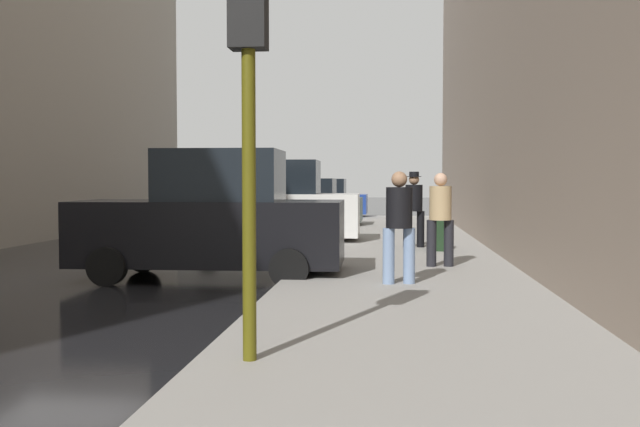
{
  "coord_description": "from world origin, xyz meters",
  "views": [
    {
      "loc": [
        5.72,
        -11.88,
        1.73
      ],
      "look_at": [
        4.1,
        4.49,
        0.96
      ],
      "focal_mm": 40.0,
      "sensor_mm": 36.0,
      "label": 1
    }
  ],
  "objects_px": {
    "parked_blue_sedan": "(320,200)",
    "pedestrian_in_tan_coat": "(440,214)",
    "traffic_light": "(249,60)",
    "parked_dark_green_sedan": "(304,205)",
    "rolling_suitcase": "(437,235)",
    "parked_black_suv": "(213,220)",
    "fire_hydrant": "(343,226)",
    "parked_white_van": "(274,206)",
    "pedestrian_with_fedora": "(414,205)",
    "pedestrian_in_jeans": "(399,221)"
  },
  "relations": [
    {
      "from": "parked_blue_sedan",
      "to": "pedestrian_in_tan_coat",
      "type": "relative_size",
      "value": 2.46
    },
    {
      "from": "traffic_light",
      "to": "parked_dark_green_sedan",
      "type": "bearing_deg",
      "value": 95.53
    },
    {
      "from": "rolling_suitcase",
      "to": "parked_dark_green_sedan",
      "type": "bearing_deg",
      "value": 114.47
    },
    {
      "from": "traffic_light",
      "to": "pedestrian_in_tan_coat",
      "type": "relative_size",
      "value": 2.11
    },
    {
      "from": "parked_black_suv",
      "to": "rolling_suitcase",
      "type": "relative_size",
      "value": 4.46
    },
    {
      "from": "parked_blue_sedan",
      "to": "rolling_suitcase",
      "type": "relative_size",
      "value": 4.05
    },
    {
      "from": "parked_blue_sedan",
      "to": "pedestrian_in_tan_coat",
      "type": "distance_m",
      "value": 18.5
    },
    {
      "from": "parked_blue_sedan",
      "to": "parked_dark_green_sedan",
      "type": "bearing_deg",
      "value": -90.0
    },
    {
      "from": "fire_hydrant",
      "to": "pedestrian_in_tan_coat",
      "type": "xyz_separation_m",
      "value": [
        2.18,
        -6.1,
        0.61
      ]
    },
    {
      "from": "parked_dark_green_sedan",
      "to": "rolling_suitcase",
      "type": "xyz_separation_m",
      "value": [
        4.13,
        -9.08,
        -0.36
      ]
    },
    {
      "from": "parked_white_van",
      "to": "fire_hydrant",
      "type": "bearing_deg",
      "value": 18.48
    },
    {
      "from": "pedestrian_with_fedora",
      "to": "parked_dark_green_sedan",
      "type": "bearing_deg",
      "value": 113.4
    },
    {
      "from": "pedestrian_in_jeans",
      "to": "fire_hydrant",
      "type": "bearing_deg",
      "value": 99.54
    },
    {
      "from": "parked_dark_green_sedan",
      "to": "fire_hydrant",
      "type": "bearing_deg",
      "value": -73.31
    },
    {
      "from": "parked_dark_green_sedan",
      "to": "traffic_light",
      "type": "bearing_deg",
      "value": -84.47
    },
    {
      "from": "pedestrian_with_fedora",
      "to": "traffic_light",
      "type": "bearing_deg",
      "value": -99.36
    },
    {
      "from": "parked_black_suv",
      "to": "parked_white_van",
      "type": "distance_m",
      "value": 6.52
    },
    {
      "from": "traffic_light",
      "to": "parked_black_suv",
      "type": "bearing_deg",
      "value": 107.13
    },
    {
      "from": "parked_dark_green_sedan",
      "to": "pedestrian_with_fedora",
      "type": "distance_m",
      "value": 9.14
    },
    {
      "from": "parked_black_suv",
      "to": "rolling_suitcase",
      "type": "xyz_separation_m",
      "value": [
        4.13,
        4.06,
        -0.54
      ]
    },
    {
      "from": "fire_hydrant",
      "to": "pedestrian_in_jeans",
      "type": "height_order",
      "value": "pedestrian_in_jeans"
    },
    {
      "from": "pedestrian_with_fedora",
      "to": "rolling_suitcase",
      "type": "bearing_deg",
      "value": -54.1
    },
    {
      "from": "traffic_light",
      "to": "rolling_suitcase",
      "type": "xyz_separation_m",
      "value": [
        2.28,
        10.07,
        -2.27
      ]
    },
    {
      "from": "pedestrian_with_fedora",
      "to": "pedestrian_in_tan_coat",
      "type": "xyz_separation_m",
      "value": [
        0.36,
        -3.73,
        -0.03
      ]
    },
    {
      "from": "parked_white_van",
      "to": "rolling_suitcase",
      "type": "height_order",
      "value": "parked_white_van"
    },
    {
      "from": "rolling_suitcase",
      "to": "parked_black_suv",
      "type": "bearing_deg",
      "value": -135.51
    },
    {
      "from": "parked_white_van",
      "to": "traffic_light",
      "type": "height_order",
      "value": "traffic_light"
    },
    {
      "from": "rolling_suitcase",
      "to": "pedestrian_in_tan_coat",
      "type": "bearing_deg",
      "value": -92.77
    },
    {
      "from": "parked_white_van",
      "to": "rolling_suitcase",
      "type": "relative_size",
      "value": 4.45
    },
    {
      "from": "parked_black_suv",
      "to": "parked_dark_green_sedan",
      "type": "xyz_separation_m",
      "value": [
        0.0,
        13.14,
        -0.18
      ]
    },
    {
      "from": "parked_blue_sedan",
      "to": "traffic_light",
      "type": "xyz_separation_m",
      "value": [
        1.85,
        -25.1,
        1.91
      ]
    },
    {
      "from": "parked_black_suv",
      "to": "pedestrian_in_jeans",
      "type": "distance_m",
      "value": 3.44
    },
    {
      "from": "traffic_light",
      "to": "pedestrian_in_jeans",
      "type": "distance_m",
      "value": 5.23
    },
    {
      "from": "parked_blue_sedan",
      "to": "pedestrian_in_tan_coat",
      "type": "xyz_separation_m",
      "value": [
        3.99,
        -18.06,
        0.26
      ]
    },
    {
      "from": "parked_black_suv",
      "to": "pedestrian_in_tan_coat",
      "type": "height_order",
      "value": "parked_black_suv"
    },
    {
      "from": "pedestrian_in_tan_coat",
      "to": "pedestrian_with_fedora",
      "type": "bearing_deg",
      "value": 95.47
    },
    {
      "from": "pedestrian_in_tan_coat",
      "to": "rolling_suitcase",
      "type": "height_order",
      "value": "pedestrian_in_tan_coat"
    },
    {
      "from": "traffic_light",
      "to": "parked_white_van",
      "type": "bearing_deg",
      "value": 98.42
    },
    {
      "from": "parked_dark_green_sedan",
      "to": "pedestrian_with_fedora",
      "type": "xyz_separation_m",
      "value": [
        3.63,
        -8.38,
        0.29
      ]
    },
    {
      "from": "parked_black_suv",
      "to": "pedestrian_in_jeans",
      "type": "height_order",
      "value": "parked_black_suv"
    },
    {
      "from": "parked_dark_green_sedan",
      "to": "parked_white_van",
      "type": "bearing_deg",
      "value": -90.0
    },
    {
      "from": "pedestrian_in_tan_coat",
      "to": "parked_dark_green_sedan",
      "type": "bearing_deg",
      "value": 108.21
    },
    {
      "from": "fire_hydrant",
      "to": "pedestrian_with_fedora",
      "type": "relative_size",
      "value": 0.4
    },
    {
      "from": "parked_blue_sedan",
      "to": "pedestrian_with_fedora",
      "type": "bearing_deg",
      "value": -75.79
    },
    {
      "from": "parked_white_van",
      "to": "parked_dark_green_sedan",
      "type": "height_order",
      "value": "parked_white_van"
    },
    {
      "from": "parked_white_van",
      "to": "rolling_suitcase",
      "type": "bearing_deg",
      "value": -30.75
    },
    {
      "from": "parked_dark_green_sedan",
      "to": "pedestrian_in_jeans",
      "type": "relative_size",
      "value": 2.48
    },
    {
      "from": "pedestrian_in_tan_coat",
      "to": "pedestrian_in_jeans",
      "type": "bearing_deg",
      "value": -108.93
    },
    {
      "from": "parked_black_suv",
      "to": "pedestrian_in_jeans",
      "type": "bearing_deg",
      "value": -21.12
    },
    {
      "from": "parked_black_suv",
      "to": "parked_white_van",
      "type": "xyz_separation_m",
      "value": [
        0.0,
        6.52,
        0.0
      ]
    }
  ]
}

